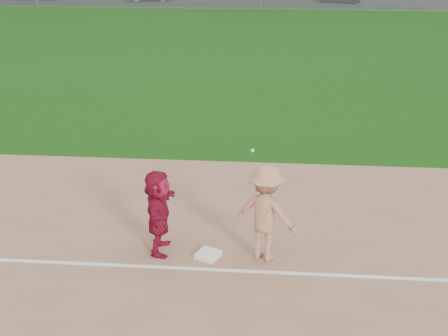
{
  "coord_description": "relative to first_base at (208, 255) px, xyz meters",
  "views": [
    {
      "loc": [
        0.98,
        -10.44,
        6.4
      ],
      "look_at": [
        0.0,
        1.5,
        1.3
      ],
      "focal_mm": 45.0,
      "sensor_mm": 36.0,
      "label": 1
    }
  ],
  "objects": [
    {
      "name": "first_base",
      "position": [
        0.0,
        0.0,
        0.0
      ],
      "size": [
        0.59,
        0.59,
        0.1
      ],
      "primitive_type": "cube",
      "rotation": [
        0.0,
        0.0,
        -0.42
      ],
      "color": "white",
      "rests_on": "infield_dirt"
    },
    {
      "name": "parking_asphalt",
      "position": [
        0.18,
        46.32,
        -0.07
      ],
      "size": [
        120.0,
        10.0,
        0.01
      ],
      "primitive_type": "cube",
      "color": "black",
      "rests_on": "ground"
    },
    {
      "name": "ground",
      "position": [
        0.18,
        0.32,
        -0.07
      ],
      "size": [
        160.0,
        160.0,
        0.0
      ],
      "primitive_type": "plane",
      "color": "#17470D",
      "rests_on": "ground"
    },
    {
      "name": "base_runner",
      "position": [
        -1.06,
        0.17,
        0.89
      ],
      "size": [
        0.67,
        1.77,
        1.87
      ],
      "primitive_type": "imported",
      "rotation": [
        0.0,
        0.0,
        1.64
      ],
      "color": "maroon",
      "rests_on": "infield_dirt"
    },
    {
      "name": "foul_line",
      "position": [
        0.18,
        -0.48,
        -0.05
      ],
      "size": [
        60.0,
        0.1,
        0.01
      ],
      "primitive_type": "cube",
      "color": "white",
      "rests_on": "infield_dirt"
    },
    {
      "name": "first_base_play",
      "position": [
        1.18,
        0.08,
        1.0
      ],
      "size": [
        1.55,
        1.24,
        2.34
      ],
      "color": "#A7A7AA",
      "rests_on": "infield_dirt"
    }
  ]
}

